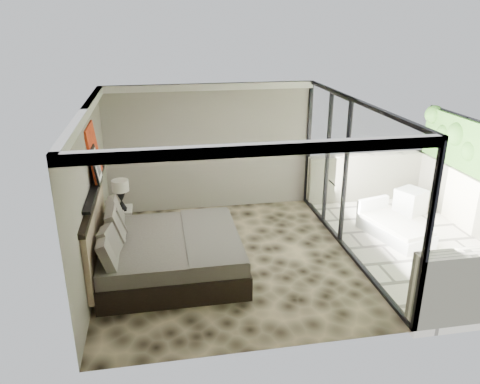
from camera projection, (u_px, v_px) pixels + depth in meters
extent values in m
plane|color=black|center=(228.00, 259.00, 8.45)|extent=(5.00, 5.00, 0.00)
cube|color=silver|center=(226.00, 105.00, 7.46)|extent=(4.50, 5.00, 0.02)
cube|color=gray|center=(210.00, 148.00, 10.24)|extent=(4.50, 0.02, 2.80)
cube|color=gray|center=(91.00, 195.00, 7.58)|extent=(0.02, 5.00, 2.80)
cube|color=white|center=(352.00, 179.00, 8.33)|extent=(0.08, 5.00, 2.80)
cube|color=beige|center=(418.00, 245.00, 9.09)|extent=(3.00, 5.00, 0.12)
cube|color=black|center=(95.00, 187.00, 7.65)|extent=(0.12, 2.20, 0.05)
cube|color=black|center=(172.00, 261.00, 7.98)|extent=(2.34, 2.23, 0.40)
cube|color=#554E47|center=(171.00, 244.00, 7.86)|extent=(2.28, 2.17, 0.25)
cube|color=#4F4D44|center=(211.00, 234.00, 7.93)|extent=(0.89, 2.21, 0.03)
cube|color=#9C7C63|center=(96.00, 236.00, 7.57)|extent=(0.08, 2.33, 1.11)
cube|color=black|center=(122.00, 222.00, 9.42)|extent=(0.57, 0.57, 0.46)
cone|color=black|center=(122.00, 205.00, 9.29)|extent=(0.19, 0.19, 0.17)
cone|color=black|center=(121.00, 197.00, 9.23)|extent=(0.19, 0.19, 0.17)
cylinder|color=silver|center=(120.00, 186.00, 9.14)|extent=(0.33, 0.33, 0.23)
cube|color=#9D1D0D|center=(94.00, 152.00, 7.89)|extent=(0.13, 0.90, 0.90)
cube|color=black|center=(96.00, 165.00, 7.70)|extent=(0.11, 0.50, 0.60)
cube|color=white|center=(410.00, 201.00, 10.36)|extent=(0.71, 0.71, 0.54)
cube|color=white|center=(395.00, 231.00, 9.24)|extent=(1.10, 1.63, 0.26)
cube|color=silver|center=(396.00, 223.00, 9.18)|extent=(1.04, 1.53, 0.07)
cube|color=white|center=(373.00, 205.00, 9.73)|extent=(0.75, 0.30, 0.33)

